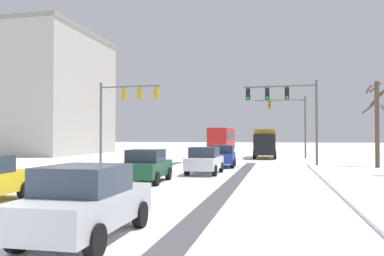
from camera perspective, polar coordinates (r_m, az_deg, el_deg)
The scene contains 14 objects.
wheel_track_left_lane at distance 21.14m, azimuth -11.46°, elevation -7.32°, with size 0.79×29.97×0.01m, color #4C4C51.
wheel_track_right_lane at distance 19.52m, azimuth 5.79°, elevation -7.85°, with size 0.80×29.97×0.01m, color #4C4C51.
sidewalk_kerb_right at distance 18.56m, azimuth 25.68°, elevation -7.90°, with size 4.00×29.97×0.12m, color white.
traffic_signal_near_left at distance 31.15m, azimuth -9.77°, elevation 3.38°, with size 4.92×0.53×6.50m.
traffic_signal_near_right at distance 31.08m, azimuth 13.46°, elevation 3.44°, with size 5.45×0.50×6.50m.
traffic_signal_far_right at distance 42.94m, azimuth 14.05°, elevation 1.64°, with size 5.31×0.42×6.50m.
car_blue_lead at distance 29.67m, azimuth 4.41°, elevation -4.01°, with size 2.01×4.19×1.62m.
car_white_second at distance 24.00m, azimuth 1.83°, elevation -4.67°, with size 1.87×4.12×1.62m.
car_dark_green_third at distance 19.74m, azimuth -6.54°, elevation -5.40°, with size 1.98×4.18×1.62m.
car_silver_fifth at distance 9.20m, azimuth -14.99°, elevation -10.17°, with size 1.86×4.11×1.62m.
bus_oncoming at distance 55.51m, azimuth 4.32°, elevation -1.51°, with size 2.73×11.02×3.38m.
box_truck_delivery at distance 42.70m, azimuth 10.42°, elevation -2.05°, with size 2.37×7.42×3.02m.
bare_tree_sidewalk_far at distance 31.88m, azimuth 24.99°, elevation 1.11°, with size 2.01×2.02×6.27m.
office_building_far_left_block at distance 59.16m, azimuth -25.37°, elevation 4.35°, with size 25.22×17.08×15.78m.
Camera 1 is at (5.28, -5.65, 2.25)m, focal length 37.19 mm.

